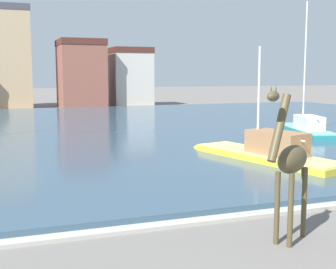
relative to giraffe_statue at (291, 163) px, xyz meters
The scene contains 7 objects.
harbor_water 26.23m from the giraffe_statue, 95.20° to the left, with size 78.26×47.06×0.31m, color #334C60.
quay_edge_coping 3.91m from the giraffe_statue, 136.30° to the left, with size 78.26×0.50×0.12m, color #ADA89E.
giraffe_statue is the anchor object (origin of this frame).
sailboat_yellow 11.01m from the giraffe_statue, 63.12° to the left, with size 4.35×9.85×5.90m.
sailboat_teal 22.20m from the giraffe_statue, 52.96° to the left, with size 4.04×9.03×9.62m.
townhouse_wide_warehouse 52.64m from the giraffe_statue, 86.59° to the left, with size 5.89×7.19×9.05m.
townhouse_tall_gabled 54.64m from the giraffe_statue, 79.17° to the left, with size 5.56×5.47×8.20m.
Camera 1 is at (-4.87, -4.10, 4.55)m, focal length 49.53 mm.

